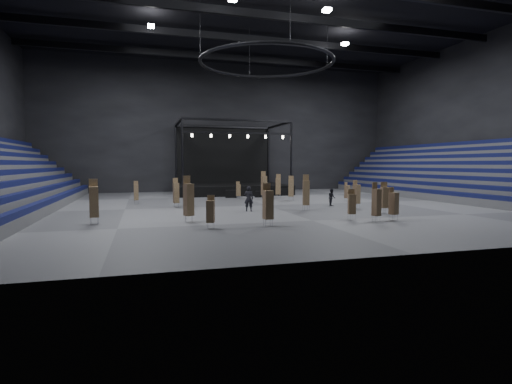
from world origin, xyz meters
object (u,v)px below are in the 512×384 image
object	(u,v)px
chair_stack_4	(385,197)
chair_stack_13	(352,203)
chair_stack_3	(136,192)
chair_stack_16	(189,199)
stage	(230,182)
chair_stack_2	(176,192)
man_center	(249,199)
crew_member	(332,197)
chair_stack_7	(306,192)
chair_stack_1	(291,188)
flight_case_left	(231,194)
chair_stack_6	(376,202)
chair_stack_15	(356,194)
chair_stack_5	(394,203)
chair_stack_17	(347,191)
chair_stack_10	(94,201)
chair_stack_14	(238,190)
chair_stack_9	(188,193)
chair_stack_12	(211,211)
chair_stack_0	(268,204)
flight_case_right	(283,192)
flight_case_mid	(259,194)
chair_stack_8	(264,185)
chair_stack_11	(278,186)

from	to	relation	value
chair_stack_4	chair_stack_13	xyz separation A→B (m)	(-4.20, -2.42, -0.16)
chair_stack_3	chair_stack_16	size ratio (longest dim) A/B	0.72
stage	chair_stack_13	bearing A→B (deg)	-84.11
chair_stack_2	man_center	size ratio (longest dim) A/B	1.27
chair_stack_3	crew_member	distance (m)	18.57
chair_stack_2	chair_stack_7	xyz separation A→B (m)	(10.15, -5.29, 0.18)
chair_stack_3	chair_stack_16	xyz separation A→B (m)	(3.49, -13.70, 0.41)
chair_stack_1	chair_stack_16	world-z (taller)	chair_stack_16
chair_stack_3	chair_stack_13	size ratio (longest dim) A/B	1.05
flight_case_left	chair_stack_7	bearing A→B (deg)	-76.49
chair_stack_6	chair_stack_15	distance (m)	8.01
chair_stack_5	chair_stack_17	bearing A→B (deg)	53.70
chair_stack_1	man_center	size ratio (longest dim) A/B	1.27
chair_stack_16	chair_stack_17	xyz separation A→B (m)	(17.19, 10.32, -0.51)
chair_stack_6	chair_stack_10	xyz separation A→B (m)	(-17.93, 3.74, 0.16)
chair_stack_10	chair_stack_14	size ratio (longest dim) A/B	1.50
chair_stack_5	chair_stack_9	xyz separation A→B (m)	(-12.58, 11.90, 0.10)
chair_stack_5	chair_stack_12	world-z (taller)	chair_stack_5
chair_stack_0	chair_stack_2	size ratio (longest dim) A/B	1.02
chair_stack_6	chair_stack_15	xyz separation A→B (m)	(2.84, 7.49, -0.05)
chair_stack_2	chair_stack_5	size ratio (longest dim) A/B	1.15
chair_stack_14	chair_stack_15	size ratio (longest dim) A/B	0.79
flight_case_left	chair_stack_0	distance (m)	21.15
flight_case_right	chair_stack_2	distance (m)	16.78
chair_stack_1	chair_stack_7	bearing A→B (deg)	-82.35
flight_case_mid	chair_stack_7	distance (m)	13.53
chair_stack_8	chair_stack_16	distance (m)	18.20
flight_case_right	chair_stack_17	xyz separation A→B (m)	(3.70, -9.11, 0.60)
chair_stack_5	chair_stack_17	size ratio (longest dim) A/B	1.14
chair_stack_13	chair_stack_16	size ratio (longest dim) A/B	0.69
flight_case_right	chair_stack_8	distance (m)	5.61
chair_stack_7	chair_stack_16	xyz separation A→B (m)	(-10.11, -4.26, 0.05)
chair_stack_8	chair_stack_11	distance (m)	1.96
flight_case_right	chair_stack_9	distance (m)	16.32
chair_stack_8	chair_stack_11	bearing A→B (deg)	14.05
chair_stack_4	chair_stack_12	bearing A→B (deg)	-154.99
chair_stack_14	man_center	size ratio (longest dim) A/B	0.94
flight_case_right	chair_stack_3	xyz separation A→B (m)	(-16.99, -5.73, 0.70)
chair_stack_2	chair_stack_11	world-z (taller)	chair_stack_11
chair_stack_2	chair_stack_6	size ratio (longest dim) A/B	0.99
chair_stack_11	chair_stack_17	world-z (taller)	chair_stack_11
chair_stack_12	chair_stack_16	xyz separation A→B (m)	(-0.95, 2.98, 0.49)
chair_stack_0	chair_stack_7	bearing A→B (deg)	45.44
chair_stack_5	chair_stack_13	size ratio (longest dim) A/B	1.07
chair_stack_8	chair_stack_17	bearing A→B (deg)	-39.10
flight_case_left	chair_stack_11	bearing A→B (deg)	-23.01
stage	man_center	size ratio (longest dim) A/B	6.82
chair_stack_4	chair_stack_12	world-z (taller)	chair_stack_4
chair_stack_12	chair_stack_14	xyz separation A→B (m)	(6.20, 19.05, -0.04)
chair_stack_4	chair_stack_16	bearing A→B (deg)	-166.91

